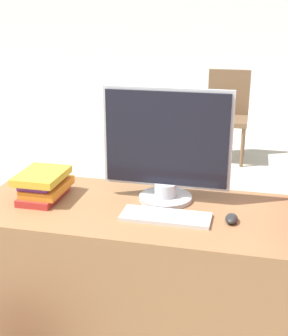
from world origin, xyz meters
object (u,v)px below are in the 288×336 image
(monitor, at_px, (166,148))
(book_stack, at_px, (44,185))
(keyboard, at_px, (166,217))
(mouse, at_px, (231,219))
(far_chair, at_px, (227,111))

(monitor, bearing_deg, book_stack, -168.88)
(monitor, bearing_deg, keyboard, -78.59)
(keyboard, distance_m, mouse, 0.27)
(monitor, distance_m, keyboard, 0.31)
(monitor, relative_size, book_stack, 2.06)
(monitor, relative_size, mouse, 6.69)
(mouse, xyz_separation_m, far_chair, (-0.22, 3.18, -0.24))
(book_stack, distance_m, far_chair, 3.19)
(far_chair, bearing_deg, keyboard, -85.87)
(monitor, xyz_separation_m, keyboard, (0.04, -0.20, -0.24))
(book_stack, relative_size, far_chair, 0.30)
(monitor, relative_size, far_chair, 0.61)
(keyboard, height_order, book_stack, book_stack)
(mouse, bearing_deg, book_stack, 175.93)
(mouse, height_order, far_chair, far_chair)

